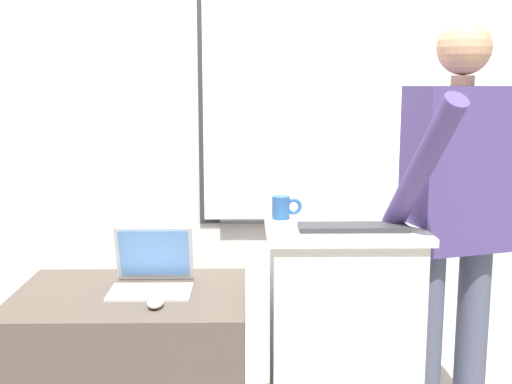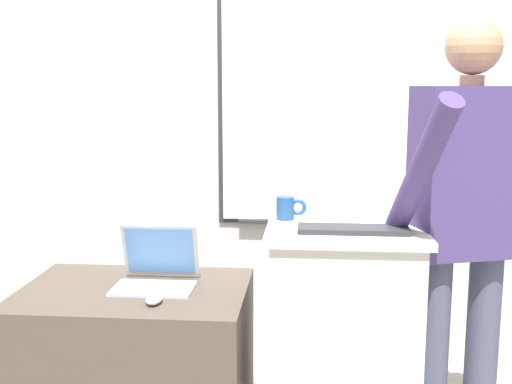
{
  "view_description": "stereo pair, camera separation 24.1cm",
  "coord_description": "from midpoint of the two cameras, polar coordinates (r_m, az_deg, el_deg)",
  "views": [
    {
      "loc": [
        -0.1,
        -2.08,
        1.52
      ],
      "look_at": [
        -0.06,
        0.3,
        1.12
      ],
      "focal_mm": 45.0,
      "sensor_mm": 36.0,
      "label": 1
    },
    {
      "loc": [
        0.14,
        -2.07,
        1.52
      ],
      "look_at": [
        -0.06,
        0.3,
        1.12
      ],
      "focal_mm": 45.0,
      "sensor_mm": 36.0,
      "label": 2
    }
  ],
  "objects": [
    {
      "name": "lectern_podium",
      "position": [
        2.62,
        10.45,
        -13.7
      ],
      "size": [
        0.61,
        0.43,
        0.98
      ],
      "color": "beige",
      "rests_on": "ground_plane"
    },
    {
      "name": "coffee_mug",
      "position": [
        2.6,
        5.43,
        -1.45
      ],
      "size": [
        0.12,
        0.07,
        0.09
      ],
      "color": "#234C84",
      "rests_on": "lectern_podium"
    },
    {
      "name": "side_desk",
      "position": [
        2.75,
        -8.06,
        -15.63
      ],
      "size": [
        0.91,
        0.65,
        0.71
      ],
      "color": "#4C4238",
      "rests_on": "ground_plane"
    },
    {
      "name": "laptop",
      "position": [
        2.64,
        -6.16,
        -6.51
      ],
      "size": [
        0.32,
        0.28,
        0.24
      ],
      "color": "#B7BABF",
      "rests_on": "side_desk"
    },
    {
      "name": "back_wall",
      "position": [
        3.44,
        4.95,
        8.52
      ],
      "size": [
        6.4,
        0.17,
        2.93
      ],
      "color": "silver",
      "rests_on": "ground_plane"
    },
    {
      "name": "computer_mouse_by_laptop",
      "position": [
        2.43,
        -6.23,
        -9.51
      ],
      "size": [
        0.06,
        0.1,
        0.03
      ],
      "color": "silver",
      "rests_on": "side_desk"
    },
    {
      "name": "person_presenter",
      "position": [
        2.63,
        20.61,
        -2.01
      ],
      "size": [
        0.58,
        0.64,
        1.77
      ],
      "rotation": [
        0.0,
        0.0,
        0.29
      ],
      "color": "#474C60",
      "rests_on": "ground_plane"
    },
    {
      "name": "wireless_keyboard",
      "position": [
        2.42,
        11.48,
        -3.31
      ],
      "size": [
        0.41,
        0.13,
        0.02
      ],
      "color": "#2D2D30",
      "rests_on": "lectern_podium"
    }
  ]
}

